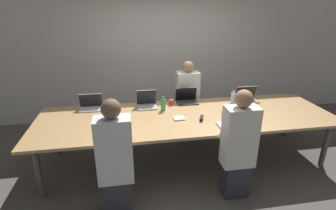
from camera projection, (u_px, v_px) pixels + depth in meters
name	position (u px, v px, depth m)	size (l,w,h in m)	color
ground_plane	(186.00, 160.00, 4.23)	(24.00, 24.00, 0.00)	#4C4742
curtain_wall	(166.00, 52.00, 5.46)	(12.00, 0.06, 2.80)	#BCB7B2
conference_table	(187.00, 118.00, 3.96)	(4.43, 1.38, 0.78)	tan
laptop_far_midleft	(147.00, 102.00, 4.27)	(0.32, 0.27, 0.27)	#B7B7BC
bottle_far_midleft	(163.00, 104.00, 4.11)	(0.07, 0.07, 0.22)	green
laptop_far_right	(246.00, 97.00, 4.53)	(0.36, 0.26, 0.26)	gray
bottle_far_right	(233.00, 98.00, 4.36)	(0.07, 0.07, 0.23)	#ADD1E0
laptop_near_midright	(232.00, 122.00, 3.55)	(0.36, 0.25, 0.26)	silver
person_near_midright	(238.00, 147.00, 3.24)	(0.40, 0.24, 1.44)	#2D2D38
cup_near_midright	(250.00, 121.00, 3.65)	(0.08, 0.08, 0.10)	white
laptop_near_left	(118.00, 130.00, 3.34)	(0.34, 0.23, 0.24)	#B7B7BC
person_near_left	(115.00, 161.00, 2.95)	(0.40, 0.24, 1.44)	#2D2D38
laptop_far_left	(91.00, 105.00, 4.18)	(0.36, 0.24, 0.25)	silver
laptop_far_center	(187.00, 98.00, 4.46)	(0.36, 0.24, 0.25)	#333338
person_far_center	(187.00, 101.00, 4.81)	(0.40, 0.24, 1.42)	#2D2D38
cup_far_center	(171.00, 102.00, 4.35)	(0.08, 0.08, 0.09)	red
stapler	(202.00, 118.00, 3.79)	(0.10, 0.16, 0.05)	black
notebook	(179.00, 118.00, 3.83)	(0.17, 0.14, 0.02)	silver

